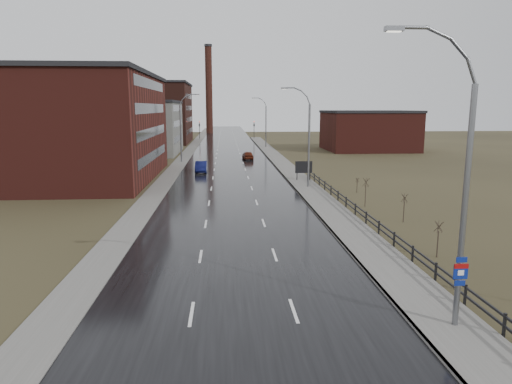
{
  "coord_description": "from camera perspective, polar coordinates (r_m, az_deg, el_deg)",
  "views": [
    {
      "loc": [
        -0.73,
        -15.14,
        9.12
      ],
      "look_at": [
        1.53,
        17.73,
        3.0
      ],
      "focal_mm": 32.0,
      "sensor_mm": 36.0,
      "label": 1
    }
  ],
  "objects": [
    {
      "name": "sidewalk_left",
      "position": [
        76.05,
        -9.57,
        3.53
      ],
      "size": [
        2.4,
        260.0,
        0.12
      ],
      "primitive_type": "cube",
      "color": "#595651",
      "rests_on": "ground"
    },
    {
      "name": "guardrail",
      "position": [
        36.21,
        13.93,
        -3.22
      ],
      "size": [
        0.1,
        53.05,
        1.1
      ],
      "color": "black",
      "rests_on": "ground"
    },
    {
      "name": "warehouse_near",
      "position": [
        63.51,
        -22.75,
        7.58
      ],
      "size": [
        22.44,
        28.56,
        13.5
      ],
      "color": "#471914",
      "rests_on": "ground"
    },
    {
      "name": "shrub_f",
      "position": [
        50.72,
        12.52,
        0.89
      ],
      "size": [
        0.39,
        0.41,
        1.62
      ],
      "color": "#382D23",
      "rests_on": "ground"
    },
    {
      "name": "curb_right",
      "position": [
        51.54,
        4.84,
        0.39
      ],
      "size": [
        0.16,
        180.0,
        0.18
      ],
      "primitive_type": "cube",
      "color": "slate",
      "rests_on": "ground"
    },
    {
      "name": "streetlight_right_far",
      "position": [
        105.6,
        1.09,
        8.73
      ],
      "size": [
        3.36,
        0.28,
        11.35
      ],
      "color": "slate",
      "rests_on": "ground"
    },
    {
      "name": "warehouse_far",
      "position": [
        125.15,
        -14.39,
        9.57
      ],
      "size": [
        26.52,
        24.48,
        15.5
      ],
      "color": "#331611",
      "rests_on": "ground"
    },
    {
      "name": "car_near",
      "position": [
        65.48,
        -6.87,
        3.11
      ],
      "size": [
        1.66,
        4.66,
        1.53
      ],
      "primitive_type": "imported",
      "rotation": [
        0.0,
        0.0,
        0.01
      ],
      "color": "#0D1244",
      "rests_on": "ground"
    },
    {
      "name": "car_far",
      "position": [
        81.05,
        -1.03,
        4.58
      ],
      "size": [
        2.01,
        4.42,
        1.47
      ],
      "primitive_type": "imported",
      "rotation": [
        0.0,
        0.0,
        3.21
      ],
      "color": "#551C0E",
      "rests_on": "ground"
    },
    {
      "name": "road",
      "position": [
        75.69,
        -3.37,
        3.6
      ],
      "size": [
        14.0,
        300.0,
        0.06
      ],
      "primitive_type": "cube",
      "color": "black",
      "rests_on": "ground"
    },
    {
      "name": "streetlight_main",
      "position": [
        19.69,
        23.99,
        0.67
      ],
      "size": [
        3.91,
        0.29,
        12.11
      ],
      "color": "slate",
      "rests_on": "ground"
    },
    {
      "name": "smokestack",
      "position": [
        165.35,
        -5.91,
        12.67
      ],
      "size": [
        2.7,
        2.7,
        30.7
      ],
      "color": "#331611",
      "rests_on": "ground"
    },
    {
      "name": "shrub_d",
      "position": [
        38.46,
        18.02,
        -1.82
      ],
      "size": [
        0.55,
        0.58,
        2.34
      ],
      "color": "#382D23",
      "rests_on": "ground"
    },
    {
      "name": "shrub_e",
      "position": [
        43.46,
        13.54,
        0.05
      ],
      "size": [
        0.64,
        0.68,
        2.72
      ],
      "color": "#382D23",
      "rests_on": "ground"
    },
    {
      "name": "sidewalk_right",
      "position": [
        51.8,
        6.5,
        0.41
      ],
      "size": [
        3.2,
        180.0,
        0.18
      ],
      "primitive_type": "cube",
      "color": "#595651",
      "rests_on": "ground"
    },
    {
      "name": "shrub_c",
      "position": [
        30.27,
        21.8,
        -5.39
      ],
      "size": [
        0.54,
        0.57,
        2.29
      ],
      "color": "#382D23",
      "rests_on": "ground"
    },
    {
      "name": "streetlight_right_mid",
      "position": [
        52.07,
        6.32,
        6.84
      ],
      "size": [
        3.36,
        0.28,
        11.35
      ],
      "color": "slate",
      "rests_on": "ground"
    },
    {
      "name": "traffic_light_right",
      "position": [
        135.5,
        -0.25,
        8.6
      ],
      "size": [
        0.58,
        2.73,
        5.3
      ],
      "color": "black",
      "rests_on": "ground"
    },
    {
      "name": "traffic_light_left",
      "position": [
        135.41,
        -7.09,
        8.52
      ],
      "size": [
        0.58,
        2.73,
        5.3
      ],
      "color": "black",
      "rests_on": "ground"
    },
    {
      "name": "warehouse_mid",
      "position": [
        94.81,
        -14.57,
        7.85
      ],
      "size": [
        16.32,
        20.4,
        10.5
      ],
      "color": "slate",
      "rests_on": "ground"
    },
    {
      "name": "ground",
      "position": [
        17.69,
        -1.08,
        -20.51
      ],
      "size": [
        320.0,
        320.0,
        0.0
      ],
      "primitive_type": "plane",
      "color": "#2D2819",
      "rests_on": "ground"
    },
    {
      "name": "streetlight_left",
      "position": [
        77.53,
        -9.18,
        7.96
      ],
      "size": [
        3.36,
        0.28,
        11.35
      ],
      "color": "slate",
      "rests_on": "ground"
    },
    {
      "name": "building_right",
      "position": [
        102.09,
        13.88,
        7.48
      ],
      "size": [
        18.36,
        16.32,
        8.5
      ],
      "color": "#471914",
      "rests_on": "ground"
    },
    {
      "name": "billboard",
      "position": [
        57.31,
        5.98,
        3.03
      ],
      "size": [
        2.14,
        0.17,
        2.54
      ],
      "color": "black",
      "rests_on": "ground"
    }
  ]
}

